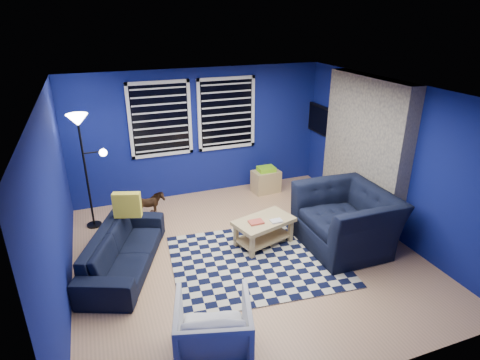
# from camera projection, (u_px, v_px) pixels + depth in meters

# --- Properties ---
(floor) EXTENTS (5.00, 5.00, 0.00)m
(floor) POSITION_uv_depth(u_px,v_px,m) (246.00, 254.00, 6.17)
(floor) COLOR tan
(floor) RESTS_ON ground
(ceiling) EXTENTS (5.00, 5.00, 0.00)m
(ceiling) POSITION_uv_depth(u_px,v_px,m) (247.00, 91.00, 5.20)
(ceiling) COLOR white
(ceiling) RESTS_ON wall_back
(wall_back) EXTENTS (5.00, 0.00, 5.00)m
(wall_back) POSITION_uv_depth(u_px,v_px,m) (200.00, 133.00, 7.84)
(wall_back) COLOR navy
(wall_back) RESTS_ON floor
(wall_left) EXTENTS (0.00, 5.00, 5.00)m
(wall_left) POSITION_uv_depth(u_px,v_px,m) (55.00, 208.00, 4.88)
(wall_left) COLOR navy
(wall_left) RESTS_ON floor
(wall_right) EXTENTS (0.00, 5.00, 5.00)m
(wall_right) POSITION_uv_depth(u_px,v_px,m) (390.00, 159.00, 6.49)
(wall_right) COLOR navy
(wall_right) RESTS_ON floor
(fireplace) EXTENTS (0.65, 2.00, 2.50)m
(fireplace) POSITION_uv_depth(u_px,v_px,m) (363.00, 153.00, 6.90)
(fireplace) COLOR gray
(fireplace) RESTS_ON floor
(window_left) EXTENTS (1.17, 0.06, 1.42)m
(window_left) POSITION_uv_depth(u_px,v_px,m) (160.00, 120.00, 7.43)
(window_left) COLOR black
(window_left) RESTS_ON wall_back
(window_right) EXTENTS (1.17, 0.06, 1.42)m
(window_right) POSITION_uv_depth(u_px,v_px,m) (227.00, 114.00, 7.85)
(window_right) COLOR black
(window_right) RESTS_ON wall_back
(tv) EXTENTS (0.07, 1.00, 0.58)m
(tv) POSITION_uv_depth(u_px,v_px,m) (322.00, 121.00, 8.14)
(tv) COLOR black
(tv) RESTS_ON wall_right
(rug) EXTENTS (2.68, 2.23, 0.02)m
(rug) POSITION_uv_depth(u_px,v_px,m) (257.00, 260.00, 6.01)
(rug) COLOR black
(rug) RESTS_ON floor
(sofa) EXTENTS (2.12, 1.46, 0.58)m
(sofa) POSITION_uv_depth(u_px,v_px,m) (124.00, 250.00, 5.76)
(sofa) COLOR black
(sofa) RESTS_ON floor
(armchair_big) EXTENTS (1.43, 1.25, 0.93)m
(armchair_big) POSITION_uv_depth(u_px,v_px,m) (346.00, 219.00, 6.25)
(armchair_big) COLOR black
(armchair_big) RESTS_ON floor
(armchair_bent) EXTENTS (0.97, 0.98, 0.73)m
(armchair_bent) POSITION_uv_depth(u_px,v_px,m) (213.00, 329.00, 4.22)
(armchair_bent) COLOR gray
(armchair_bent) RESTS_ON floor
(rocking_horse) EXTENTS (0.34, 0.61, 0.49)m
(rocking_horse) POSITION_uv_depth(u_px,v_px,m) (148.00, 206.00, 7.01)
(rocking_horse) COLOR #442A16
(rocking_horse) RESTS_ON floor
(coffee_table) EXTENTS (1.04, 0.77, 0.46)m
(coffee_table) POSITION_uv_depth(u_px,v_px,m) (264.00, 227.00, 6.32)
(coffee_table) COLOR tan
(coffee_table) RESTS_ON rug
(cabinet) EXTENTS (0.57, 0.41, 0.54)m
(cabinet) POSITION_uv_depth(u_px,v_px,m) (266.00, 181.00, 8.24)
(cabinet) COLOR tan
(cabinet) RESTS_ON floor
(floor_lamp) EXTENTS (0.54, 0.33, 1.98)m
(floor_lamp) POSITION_uv_depth(u_px,v_px,m) (82.00, 136.00, 6.38)
(floor_lamp) COLOR black
(floor_lamp) RESTS_ON floor
(throw_pillow) EXTENTS (0.43, 0.25, 0.39)m
(throw_pillow) POSITION_uv_depth(u_px,v_px,m) (127.00, 205.00, 6.02)
(throw_pillow) COLOR yellow
(throw_pillow) RESTS_ON sofa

